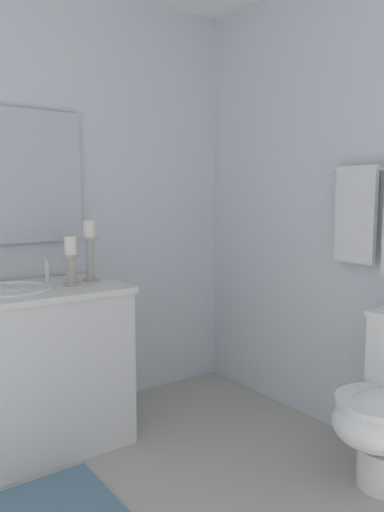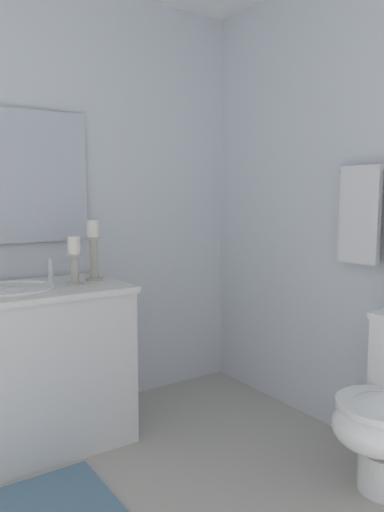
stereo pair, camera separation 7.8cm
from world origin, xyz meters
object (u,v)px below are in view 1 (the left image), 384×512
Objects in this scene: vanity_cabinet at (13,372)px; sink_basin at (10,298)px; candle_holder_short at (71,260)px; towel_near_vanity at (356,215)px; candle_holder_tall at (90,249)px.

sink_basin is at bearing 90.00° from vanity_cabinet.
sink_basin is 1.61× the size of candle_holder_short.
vanity_cabinet is at bearing -90.00° from sink_basin.
towel_near_vanity is (0.85, 1.15, 0.23)m from candle_holder_short.
vanity_cabinet is 0.62m from candle_holder_short.
vanity_cabinet is at bearing -98.18° from candle_holder_short.
towel_near_vanity reaches higher than sink_basin.
vanity_cabinet is 0.37m from sink_basin.
sink_basin is 0.35m from candle_holder_short.
candle_holder_tall is at bearing 93.94° from vanity_cabinet.
sink_basin is at bearing -98.20° from candle_holder_short.
towel_near_vanity reaches higher than candle_holder_tall.
candle_holder_tall is 0.16m from candle_holder_short.
towel_near_vanity is (0.90, 1.46, 0.77)m from vanity_cabinet.
candle_holder_tall is 0.67× the size of towel_near_vanity.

